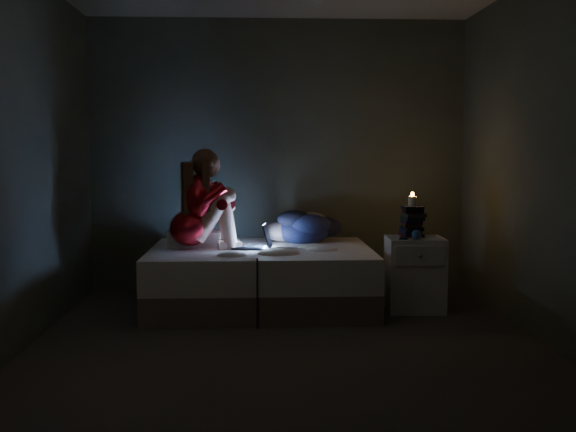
{
  "coord_description": "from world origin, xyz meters",
  "views": [
    {
      "loc": [
        -0.22,
        -4.73,
        1.34
      ],
      "look_at": [
        0.05,
        1.0,
        0.8
      ],
      "focal_mm": 42.77,
      "sensor_mm": 36.0,
      "label": 1
    }
  ],
  "objects": [
    {
      "name": "phone",
      "position": [
        1.01,
        0.83,
        0.63
      ],
      "size": [
        0.1,
        0.15,
        0.01
      ],
      "primitive_type": "cube",
      "rotation": [
        0.0,
        0.0,
        -0.27
      ],
      "color": "black",
      "rests_on": "nightstand"
    },
    {
      "name": "wall_back",
      "position": [
        0.0,
        1.91,
        1.3
      ],
      "size": [
        3.6,
        0.02,
        2.6
      ],
      "primitive_type": "cube",
      "color": "#3A4034",
      "rests_on": "ground"
    },
    {
      "name": "woman",
      "position": [
        -0.77,
        1.05,
        0.94
      ],
      "size": [
        0.58,
        0.44,
        0.85
      ],
      "primitive_type": null,
      "rotation": [
        0.0,
        0.0,
        0.19
      ],
      "color": "#93060E",
      "rests_on": "bed"
    },
    {
      "name": "laptop",
      "position": [
        -0.26,
        1.05,
        0.63
      ],
      "size": [
        0.35,
        0.27,
        0.22
      ],
      "primitive_type": null,
      "rotation": [
        0.0,
        0.0,
        -0.14
      ],
      "color": "black",
      "rests_on": "bed"
    },
    {
      "name": "blue_orb",
      "position": [
        1.1,
        0.79,
        0.66
      ],
      "size": [
        0.08,
        0.08,
        0.08
      ],
      "primitive_type": "sphere",
      "color": "#2F5187",
      "rests_on": "nightstand"
    },
    {
      "name": "bed",
      "position": [
        -0.18,
        1.1,
        0.26
      ],
      "size": [
        1.88,
        1.41,
        0.52
      ],
      "primitive_type": null,
      "color": "beige",
      "rests_on": "ground"
    },
    {
      "name": "wall_right",
      "position": [
        1.81,
        0.0,
        1.3
      ],
      "size": [
        0.02,
        3.8,
        2.6
      ],
      "primitive_type": "cube",
      "color": "#3A4034",
      "rests_on": "ground"
    },
    {
      "name": "clothes_pile",
      "position": [
        0.2,
        1.46,
        0.67
      ],
      "size": [
        0.59,
        0.51,
        0.31
      ],
      "primitive_type": null,
      "rotation": [
        0.0,
        0.0,
        0.22
      ],
      "color": "#19204F",
      "rests_on": "bed"
    },
    {
      "name": "pillow",
      "position": [
        -0.76,
        1.27,
        0.58
      ],
      "size": [
        0.45,
        0.32,
        0.13
      ],
      "primitive_type": "cube",
      "color": "white",
      "rests_on": "bed"
    },
    {
      "name": "wall_left",
      "position": [
        -1.81,
        0.0,
        1.3
      ],
      "size": [
        0.02,
        3.8,
        2.6
      ],
      "primitive_type": "cube",
      "color": "#3A4034",
      "rests_on": "ground"
    },
    {
      "name": "book_stack",
      "position": [
        1.11,
        1.02,
        0.75
      ],
      "size": [
        0.19,
        0.25,
        0.27
      ],
      "primitive_type": null,
      "color": "black",
      "rests_on": "nightstand"
    },
    {
      "name": "floor",
      "position": [
        0.0,
        0.0,
        -0.01
      ],
      "size": [
        3.6,
        3.8,
        0.02
      ],
      "primitive_type": "cube",
      "color": "#3B3635",
      "rests_on": "ground"
    },
    {
      "name": "nightstand",
      "position": [
        1.12,
        0.92,
        0.31
      ],
      "size": [
        0.48,
        0.43,
        0.62
      ],
      "primitive_type": "cube",
      "rotation": [
        0.0,
        0.0,
        -0.04
      ],
      "color": "silver",
      "rests_on": "ground"
    },
    {
      "name": "candle",
      "position": [
        1.11,
        1.02,
        0.93
      ],
      "size": [
        0.07,
        0.07,
        0.08
      ],
      "primitive_type": "cylinder",
      "color": "beige",
      "rests_on": "book_stack"
    },
    {
      "name": "wall_front",
      "position": [
        0.0,
        -1.91,
        1.3
      ],
      "size": [
        3.6,
        0.02,
        2.6
      ],
      "primitive_type": "cube",
      "color": "#3A4034",
      "rests_on": "ground"
    }
  ]
}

